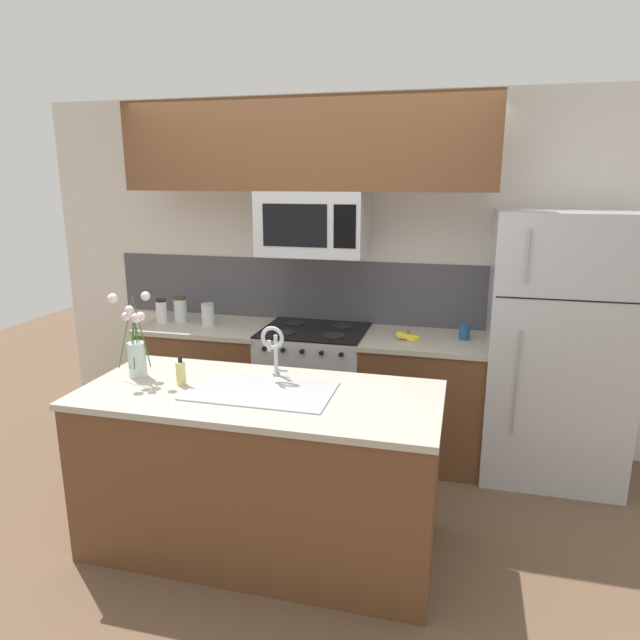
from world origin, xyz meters
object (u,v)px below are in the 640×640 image
(storage_jar_tall, at_px, (161,311))
(coffee_tin, at_px, (465,332))
(storage_jar_short, at_px, (208,314))
(sink_faucet, at_px, (273,344))
(stove_range, at_px, (314,388))
(refrigerator, at_px, (556,348))
(flower_vase, at_px, (136,349))
(banana_bunch, at_px, (408,337))
(microwave, at_px, (313,223))
(dish_soap_bottle, at_px, (181,373))
(storage_jar_medium, at_px, (180,309))

(storage_jar_tall, height_order, coffee_tin, storage_jar_tall)
(storage_jar_short, bearing_deg, sink_faucet, -49.11)
(storage_jar_short, bearing_deg, stove_range, 1.84)
(storage_jar_tall, relative_size, sink_faucet, 0.60)
(refrigerator, bearing_deg, flower_vase, -152.88)
(stove_range, height_order, banana_bunch, banana_bunch)
(stove_range, bearing_deg, refrigerator, 0.69)
(microwave, height_order, refrigerator, microwave)
(dish_soap_bottle, bearing_deg, storage_jar_medium, 117.70)
(storage_jar_short, distance_m, dish_soap_bottle, 1.30)
(storage_jar_medium, xyz_separation_m, flower_vase, (0.37, -1.22, 0.07))
(microwave, relative_size, sink_faucet, 2.43)
(stove_range, distance_m, sink_faucet, 1.22)
(stove_range, relative_size, storage_jar_tall, 5.10)
(dish_soap_bottle, height_order, flower_vase, flower_vase)
(banana_bunch, bearing_deg, coffee_tin, 16.17)
(storage_jar_medium, relative_size, sink_faucet, 0.64)
(microwave, relative_size, dish_soap_bottle, 4.51)
(banana_bunch, distance_m, coffee_tin, 0.40)
(microwave, bearing_deg, storage_jar_tall, -179.39)
(banana_bunch, bearing_deg, flower_vase, -140.91)
(storage_jar_tall, height_order, dish_soap_bottle, storage_jar_tall)
(storage_jar_tall, relative_size, storage_jar_medium, 0.93)
(refrigerator, xyz_separation_m, sink_faucet, (-1.63, -1.05, 0.21))
(coffee_tin, height_order, flower_vase, flower_vase)
(storage_jar_medium, height_order, dish_soap_bottle, storage_jar_medium)
(storage_jar_tall, distance_m, storage_jar_medium, 0.15)
(coffee_tin, bearing_deg, refrigerator, -2.87)
(storage_jar_medium, bearing_deg, dish_soap_bottle, -62.30)
(sink_faucet, height_order, dish_soap_bottle, sink_faucet)
(coffee_tin, bearing_deg, flower_vase, -144.96)
(stove_range, height_order, storage_jar_short, storage_jar_short)
(storage_jar_medium, height_order, banana_bunch, storage_jar_medium)
(refrigerator, distance_m, storage_jar_tall, 2.89)
(refrigerator, relative_size, dish_soap_bottle, 10.94)
(banana_bunch, distance_m, dish_soap_bottle, 1.63)
(sink_faucet, bearing_deg, microwave, 92.29)
(coffee_tin, bearing_deg, storage_jar_short, -177.69)
(refrigerator, height_order, sink_faucet, refrigerator)
(coffee_tin, xyz_separation_m, sink_faucet, (-1.03, -1.08, 0.14))
(stove_range, bearing_deg, dish_soap_bottle, -108.28)
(banana_bunch, relative_size, sink_faucet, 0.62)
(storage_jar_medium, distance_m, flower_vase, 1.28)
(storage_jar_tall, relative_size, flower_vase, 0.37)
(refrigerator, distance_m, sink_faucet, 1.95)
(sink_faucet, bearing_deg, storage_jar_tall, 141.61)
(storage_jar_short, height_order, flower_vase, flower_vase)
(storage_jar_short, relative_size, coffee_tin, 1.54)
(banana_bunch, relative_size, flower_vase, 0.38)
(sink_faucet, xyz_separation_m, dish_soap_bottle, (-0.46, -0.22, -0.13))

